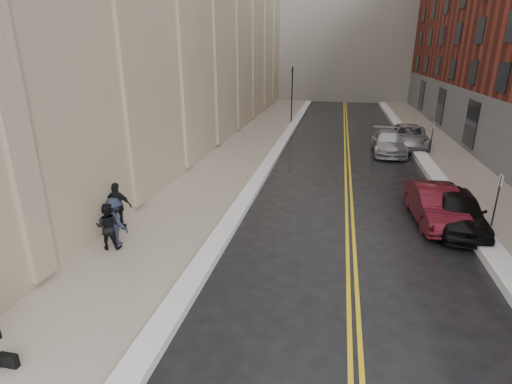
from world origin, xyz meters
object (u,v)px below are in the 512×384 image
at_px(pedestrian_a, 108,226).
at_px(pedestrian_c, 118,206).
at_px(car_black, 457,210).
at_px(car_silver_far, 408,136).
at_px(car_silver_near, 388,142).
at_px(car_maroon, 435,205).
at_px(pedestrian_b, 115,221).

relative_size(pedestrian_a, pedestrian_c, 0.90).
height_order(car_black, car_silver_far, car_silver_far).
bearing_deg(car_silver_near, car_maroon, -87.24).
bearing_deg(car_silver_far, pedestrian_b, -119.07).
bearing_deg(pedestrian_b, pedestrian_a, 100.31).
relative_size(car_maroon, pedestrian_b, 2.63).
relative_size(car_black, pedestrian_c, 2.44).
height_order(car_silver_far, pedestrian_b, pedestrian_b).
height_order(car_silver_near, car_silver_far, car_silver_far).
bearing_deg(car_maroon, pedestrian_c, -167.92).
height_order(pedestrian_a, pedestrian_c, pedestrian_c).
bearing_deg(car_maroon, pedestrian_a, -160.39).
height_order(car_maroon, car_silver_near, car_maroon).
bearing_deg(car_silver_far, pedestrian_c, -122.13).
height_order(car_black, car_maroon, car_black).
height_order(pedestrian_a, pedestrian_b, pedestrian_b).
height_order(car_maroon, pedestrian_b, pedestrian_b).
xyz_separation_m(car_maroon, car_silver_far, (0.98, 13.88, 0.03)).
height_order(car_black, car_silver_near, car_black).
bearing_deg(pedestrian_c, car_black, -173.44).
distance_m(pedestrian_a, pedestrian_b, 0.37).
height_order(car_silver_far, pedestrian_c, pedestrian_c).
height_order(car_black, pedestrian_b, pedestrian_b).
bearing_deg(car_silver_far, car_black, -86.45).
bearing_deg(car_black, car_silver_near, 96.75).
xyz_separation_m(car_silver_far, pedestrian_b, (-12.41, -18.53, 0.23)).
relative_size(car_silver_far, pedestrian_a, 3.38).
height_order(car_maroon, pedestrian_c, pedestrian_c).
relative_size(car_maroon, pedestrian_a, 2.74).
bearing_deg(car_black, car_maroon, 144.59).
xyz_separation_m(pedestrian_b, pedestrian_c, (-0.59, 1.21, 0.06)).
bearing_deg(pedestrian_a, pedestrian_b, -114.80).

